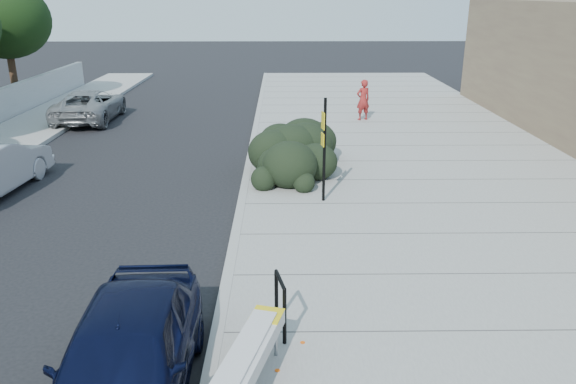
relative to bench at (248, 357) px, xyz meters
name	(u,v)px	position (x,y,z in m)	size (l,w,h in m)	color
ground	(228,282)	(-0.60, 3.41, -0.69)	(120.00, 120.00, 0.00)	black
sidewalk_near	(441,193)	(5.00, 8.41, -0.62)	(11.20, 50.00, 0.15)	gray
curb_near	(244,193)	(-0.60, 8.41, -0.61)	(0.22, 50.00, 0.17)	#9E9E99
tree_far_f	(4,20)	(-13.10, 22.41, 3.50)	(4.40, 4.40, 6.07)	#332114
bench	(248,357)	(0.00, 0.00, 0.00)	(1.06, 2.30, 0.68)	gray
bike_rack	(280,300)	(0.45, 1.41, 0.06)	(0.20, 0.67, 1.00)	black
sign_post	(324,144)	(1.59, 7.64, 1.03)	(0.12, 0.32, 2.78)	black
hedge	(295,146)	(0.90, 10.39, 0.24)	(2.08, 4.16, 1.56)	black
sedan_navy	(126,357)	(-1.64, -0.08, 0.06)	(1.78, 4.42, 1.51)	black
suv_silver	(90,105)	(-8.10, 18.54, 0.01)	(2.32, 5.02, 1.40)	gray
pedestrian	(363,100)	(4.07, 17.88, 0.34)	(0.64, 0.42, 1.76)	maroon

